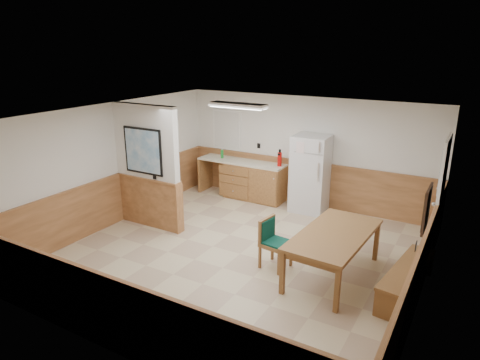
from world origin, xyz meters
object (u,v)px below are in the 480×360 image
Objects in this scene: dining_table at (334,238)px; fire_extinguisher at (280,159)px; soap_bottle at (222,154)px; refrigerator at (310,174)px; dining_chair at (272,239)px; dining_bench at (407,273)px.

fire_extinguisher is (-2.18, 2.63, 0.41)m from dining_table.
soap_bottle is (-1.54, -0.04, -0.07)m from fire_extinguisher.
refrigerator is 0.83m from fire_extinguisher.
dining_chair is at bearing -84.18° from refrigerator.
dining_bench is at bearing -27.91° from soap_bottle.
fire_extinguisher is at bearing 120.54° from dining_chair.
dining_table is at bearing 18.85° from dining_chair.
refrigerator reaches higher than soap_bottle.
dining_table is at bearing -49.17° from fire_extinguisher.
dining_bench is (1.12, 0.02, -0.32)m from dining_table.
refrigerator is 2.35m from soap_bottle.
dining_table is 1.03m from dining_chair.
dining_bench is 5.53m from soap_bottle.
fire_extinguisher is (-1.18, 2.82, 0.58)m from dining_chair.
dining_bench is 2.02× the size of dining_chair.
fire_extinguisher is 1.89× the size of soap_bottle.
fire_extinguisher reaches higher than dining_table.
dining_table reaches higher than dining_bench.
dining_table is 1.17m from dining_bench.
soap_bottle reaches higher than dining_chair.
dining_bench is 8.22× the size of soap_bottle.
soap_bottle is at bearing 148.61° from dining_table.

